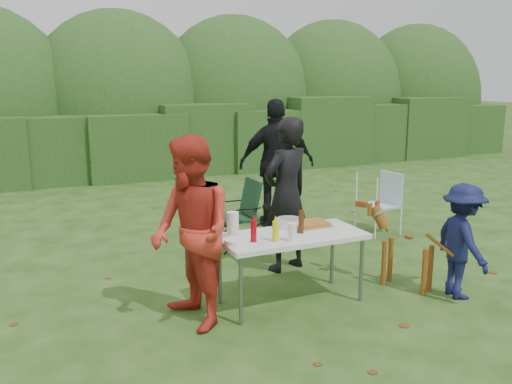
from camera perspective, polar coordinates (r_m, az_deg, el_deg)
name	(u,v)px	position (r m, az deg, el deg)	size (l,w,h in m)	color
ground	(300,302)	(5.80, 4.70, -11.47)	(80.00, 80.00, 0.00)	#1E4211
hedge_row	(134,141)	(12.98, -12.74, 5.28)	(22.00, 1.40, 1.70)	#23471C
shrub_backdrop	(119,105)	(14.49, -14.21, 8.86)	(20.00, 2.60, 3.20)	#3D6628
folding_table	(291,239)	(5.56, 3.73, -4.97)	(1.50, 0.70, 0.74)	silver
person_cook	(286,195)	(6.47, 3.21, -0.29)	(0.68, 0.45, 1.86)	black
person_red_jacket	(191,233)	(5.03, -6.82, -4.31)	(0.88, 0.68, 1.81)	red
person_black_puffy	(277,164)	(8.39, 2.21, 3.01)	(1.17, 0.49, 1.99)	black
child	(462,241)	(6.12, 20.87, -4.86)	(0.80, 0.46, 1.23)	#111540
dog	(408,249)	(6.23, 15.68, -5.82)	(0.94, 0.38, 0.90)	brown
camping_chair	(236,214)	(7.42, -2.11, -2.30)	(0.59, 0.59, 0.95)	#193A23
lawn_chair	(379,203)	(8.32, 12.78, -1.12)	(0.54, 0.54, 0.92)	#4D8CBC
food_tray	(309,226)	(5.82, 5.55, -3.58)	(0.45, 0.30, 0.02)	#B7B7BA
focaccia_bread	(309,223)	(5.81, 5.56, -3.31)	(0.40, 0.26, 0.04)	#A56624
mustard_bottle	(275,231)	(5.28, 2.05, -4.15)	(0.06, 0.06, 0.20)	#CDDA09
ketchup_bottle	(254,231)	(5.25, -0.26, -4.10)	(0.06, 0.06, 0.22)	#990611
beer_bottle	(301,222)	(5.56, 4.78, -3.13)	(0.06, 0.06, 0.24)	#47230F
paper_towel_roll	(233,225)	(5.39, -2.47, -3.46)	(0.12, 0.12, 0.26)	white
cup_stack	(293,232)	(5.29, 3.88, -4.25)	(0.08, 0.08, 0.18)	white
pasta_bowl	(289,223)	(5.77, 3.46, -3.27)	(0.26, 0.26, 0.10)	silver
plate_stack	(237,242)	(5.20, -2.03, -5.24)	(0.24, 0.24, 0.05)	white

